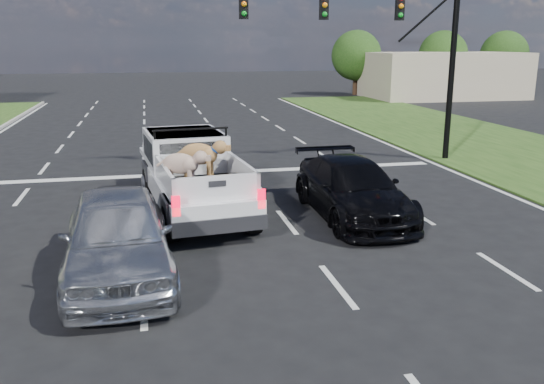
{
  "coord_description": "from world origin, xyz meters",
  "views": [
    {
      "loc": [
        -1.51,
        -9.38,
        4.37
      ],
      "look_at": [
        0.94,
        2.0,
        1.34
      ],
      "focal_mm": 38.0,
      "sensor_mm": 36.0,
      "label": 1
    }
  ],
  "objects_px": {
    "traffic_signal": "(393,32)",
    "silver_sedan": "(117,235)",
    "black_coupe": "(352,189)",
    "pickup_truck": "(192,173)"
  },
  "relations": [
    {
      "from": "traffic_signal",
      "to": "silver_sedan",
      "type": "relative_size",
      "value": 1.86
    },
    {
      "from": "traffic_signal",
      "to": "black_coupe",
      "type": "xyz_separation_m",
      "value": [
        -3.69,
        -6.35,
        -3.99
      ]
    },
    {
      "from": "traffic_signal",
      "to": "silver_sedan",
      "type": "distance_m",
      "value": 13.7
    },
    {
      "from": "silver_sedan",
      "to": "traffic_signal",
      "type": "bearing_deg",
      "value": 41.39
    },
    {
      "from": "black_coupe",
      "to": "traffic_signal",
      "type": "bearing_deg",
      "value": 59.5
    },
    {
      "from": "traffic_signal",
      "to": "pickup_truck",
      "type": "bearing_deg",
      "value": -147.25
    },
    {
      "from": "traffic_signal",
      "to": "silver_sedan",
      "type": "height_order",
      "value": "traffic_signal"
    },
    {
      "from": "pickup_truck",
      "to": "silver_sedan",
      "type": "relative_size",
      "value": 1.24
    },
    {
      "from": "pickup_truck",
      "to": "black_coupe",
      "type": "height_order",
      "value": "pickup_truck"
    },
    {
      "from": "traffic_signal",
      "to": "black_coupe",
      "type": "relative_size",
      "value": 1.8
    }
  ]
}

